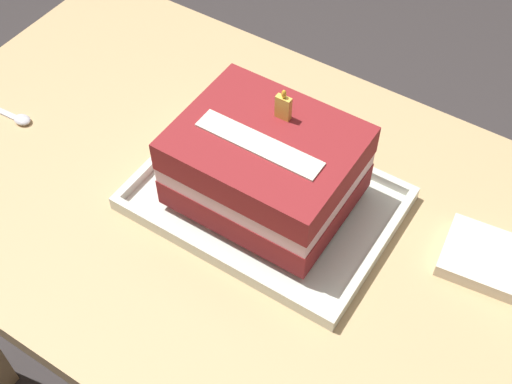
% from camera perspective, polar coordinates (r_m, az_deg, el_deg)
% --- Properties ---
extents(dining_table, '(1.17, 0.69, 0.75)m').
position_cam_1_polar(dining_table, '(1.11, -0.71, -4.78)').
color(dining_table, tan).
rests_on(dining_table, ground_plane).
extents(foil_tray, '(0.38, 0.27, 0.02)m').
position_cam_1_polar(foil_tray, '(1.02, 0.78, -0.73)').
color(foil_tray, silver).
rests_on(foil_tray, dining_table).
extents(birthday_cake, '(0.25, 0.20, 0.17)m').
position_cam_1_polar(birthday_cake, '(0.96, 0.83, 2.19)').
color(birthday_cake, maroon).
rests_on(birthday_cake, foil_tray).
extents(serving_spoon_near_tray, '(0.12, 0.02, 0.01)m').
position_cam_1_polar(serving_spoon_near_tray, '(1.21, -19.52, 5.96)').
color(serving_spoon_near_tray, silver).
rests_on(serving_spoon_near_tray, dining_table).
extents(napkin_pile, '(0.12, 0.11, 0.02)m').
position_cam_1_polar(napkin_pile, '(1.01, 18.53, -5.24)').
color(napkin_pile, silver).
rests_on(napkin_pile, dining_table).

